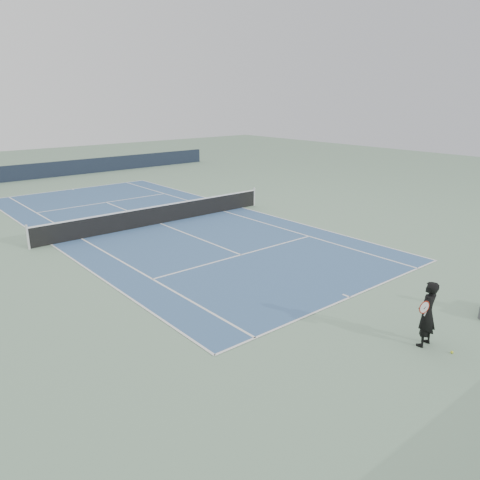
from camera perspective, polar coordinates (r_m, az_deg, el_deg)
ground at (r=24.17m, az=-9.70°, el=1.97°), size 80.00×80.00×0.00m
court_surface at (r=24.16m, az=-9.70°, el=1.99°), size 10.97×23.77×0.01m
tennis_net at (r=24.04m, az=-9.76°, el=3.13°), size 12.90×0.10×1.07m
windscreen_far at (r=40.25m, az=-22.95°, el=7.80°), size 30.00×0.25×1.20m
tennis_player at (r=13.06m, az=21.83°, el=-8.36°), size 0.80×0.52×1.78m
tennis_ball at (r=13.30m, az=24.43°, el=-12.34°), size 0.07×0.07×0.07m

